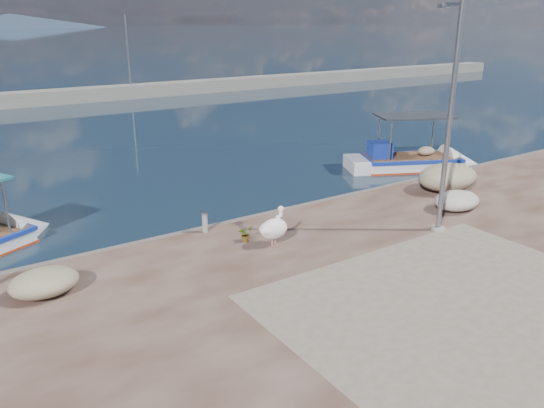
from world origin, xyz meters
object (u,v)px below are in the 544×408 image
(boat_right, at_px, (409,164))
(lamp_post, at_px, (448,130))
(bollard_near, at_px, (205,221))
(pelican, at_px, (274,228))

(boat_right, bearing_deg, lamp_post, -106.89)
(boat_right, height_order, bollard_near, boat_right)
(lamp_post, xyz_separation_m, bollard_near, (-6.39, 3.99, -2.92))
(pelican, height_order, bollard_near, pelican)
(pelican, relative_size, lamp_post, 0.18)
(boat_right, xyz_separation_m, pelican, (-11.48, -5.15, 0.81))
(boat_right, height_order, pelican, boat_right)
(lamp_post, height_order, bollard_near, lamp_post)
(boat_right, distance_m, bollard_near, 13.14)
(boat_right, distance_m, pelican, 12.61)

